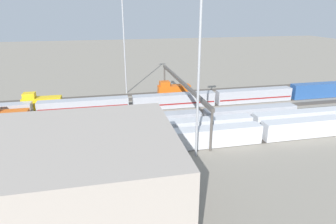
# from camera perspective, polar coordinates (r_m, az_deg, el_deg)

# --- Properties ---
(ground_plane) EXTENTS (400.00, 400.00, 0.00)m
(ground_plane) POSITION_cam_1_polar(r_m,az_deg,el_deg) (75.05, -4.69, -0.76)
(ground_plane) COLOR gray
(track_bed_0) EXTENTS (140.00, 2.80, 0.12)m
(track_bed_0) POSITION_cam_1_polar(r_m,az_deg,el_deg) (93.92, -6.36, 3.44)
(track_bed_0) COLOR #4C443D
(track_bed_0) RESTS_ON ground_plane
(track_bed_1) EXTENTS (140.00, 2.80, 0.12)m
(track_bed_1) POSITION_cam_1_polar(r_m,az_deg,el_deg) (89.16, -6.01, 2.57)
(track_bed_1) COLOR #4C443D
(track_bed_1) RESTS_ON ground_plane
(track_bed_2) EXTENTS (140.00, 2.80, 0.12)m
(track_bed_2) POSITION_cam_1_polar(r_m,az_deg,el_deg) (84.41, -5.62, 1.60)
(track_bed_2) COLOR #4C443D
(track_bed_2) RESTS_ON ground_plane
(track_bed_3) EXTENTS (140.00, 2.80, 0.12)m
(track_bed_3) POSITION_cam_1_polar(r_m,az_deg,el_deg) (79.70, -5.18, 0.51)
(track_bed_3) COLOR #3D3833
(track_bed_3) RESTS_ON ground_plane
(track_bed_4) EXTENTS (140.00, 2.80, 0.12)m
(track_bed_4) POSITION_cam_1_polar(r_m,az_deg,el_deg) (75.03, -4.69, -0.71)
(track_bed_4) COLOR #4C443D
(track_bed_4) RESTS_ON ground_plane
(track_bed_5) EXTENTS (140.00, 2.80, 0.12)m
(track_bed_5) POSITION_cam_1_polar(r_m,az_deg,el_deg) (70.40, -4.14, -2.10)
(track_bed_5) COLOR #3D3833
(track_bed_5) RESTS_ON ground_plane
(track_bed_6) EXTENTS (140.00, 2.80, 0.12)m
(track_bed_6) POSITION_cam_1_polar(r_m,az_deg,el_deg) (65.83, -3.50, -3.68)
(track_bed_6) COLOR #3D3833
(track_bed_6) RESTS_ON ground_plane
(track_bed_7) EXTENTS (140.00, 2.80, 0.12)m
(track_bed_7) POSITION_cam_1_polar(r_m,az_deg,el_deg) (61.32, -2.77, -5.49)
(track_bed_7) COLOR #4C443D
(track_bed_7) RESTS_ON ground_plane
(track_bed_8) EXTENTS (140.00, 2.80, 0.12)m
(track_bed_8) POSITION_cam_1_polar(r_m,az_deg,el_deg) (56.90, -1.92, -7.58)
(track_bed_8) COLOR #3D3833
(track_bed_8) RESTS_ON ground_plane
(train_on_track_4) EXTENTS (10.00, 3.00, 5.00)m
(train_on_track_4) POSITION_cam_1_polar(r_m,az_deg,el_deg) (77.55, -29.43, -0.96)
(train_on_track_4) COLOR #D85914
(train_on_track_4) RESTS_ON ground_plane
(train_on_track_1) EXTENTS (10.00, 3.00, 5.00)m
(train_on_track_1) POSITION_cam_1_polar(r_m,az_deg,el_deg) (90.38, 1.03, 4.30)
(train_on_track_1) COLOR #D85914
(train_on_track_1) RESTS_ON ground_plane
(train_on_track_7) EXTENTS (139.00, 3.00, 4.40)m
(train_on_track_7) POSITION_cam_1_polar(r_m,az_deg,el_deg) (60.10, -5.97, -4.02)
(train_on_track_7) COLOR #285193
(train_on_track_7) RESTS_ON ground_plane
(train_on_track_8) EXTENTS (90.60, 3.00, 4.40)m
(train_on_track_8) POSITION_cam_1_polar(r_m,az_deg,el_deg) (62.52, 16.73, -3.80)
(train_on_track_8) COLOR #1E6B9E
(train_on_track_8) RESTS_ON ground_plane
(train_on_track_2) EXTENTS (10.00, 3.00, 5.00)m
(train_on_track_2) POSITION_cam_1_polar(r_m,az_deg,el_deg) (85.16, -23.67, 1.64)
(train_on_track_2) COLOR gold
(train_on_track_2) RESTS_ON ground_plane
(train_on_track_6) EXTENTS (47.20, 3.00, 3.80)m
(train_on_track_6) POSITION_cam_1_polar(r_m,az_deg,el_deg) (67.85, 6.75, -1.27)
(train_on_track_6) COLOR #A8AAB2
(train_on_track_6) RESTS_ON ground_plane
(train_on_track_3) EXTENTS (139.00, 3.06, 4.40)m
(train_on_track_3) POSITION_cam_1_polar(r_m,az_deg,el_deg) (78.67, -8.93, 1.61)
(train_on_track_3) COLOR #285193
(train_on_track_3) RESTS_ON ground_plane
(light_mast_0) EXTENTS (2.80, 0.70, 32.72)m
(light_mast_0) POSITION_cam_1_polar(r_m,az_deg,el_deg) (92.75, -8.75, 15.87)
(light_mast_0) COLOR #9EA0A5
(light_mast_0) RESTS_ON ground_plane
(light_mast_1) EXTENTS (2.80, 0.70, 31.77)m
(light_mast_1) POSITION_cam_1_polar(r_m,az_deg,el_deg) (49.20, 6.24, 12.20)
(light_mast_1) COLOR #9EA0A5
(light_mast_1) RESTS_ON ground_plane
(signal_gantry) EXTENTS (0.70, 45.00, 8.80)m
(signal_gantry) POSITION_cam_1_polar(r_m,az_deg,el_deg) (74.57, 2.73, 5.43)
(signal_gantry) COLOR #4C4742
(signal_gantry) RESTS_ON ground_plane
(maintenance_shed) EXTENTS (37.65, 20.53, 12.48)m
(maintenance_shed) POSITION_cam_1_polar(r_m,az_deg,el_deg) (38.83, -28.01, -13.69)
(maintenance_shed) COLOR #9E9389
(maintenance_shed) RESTS_ON ground_plane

